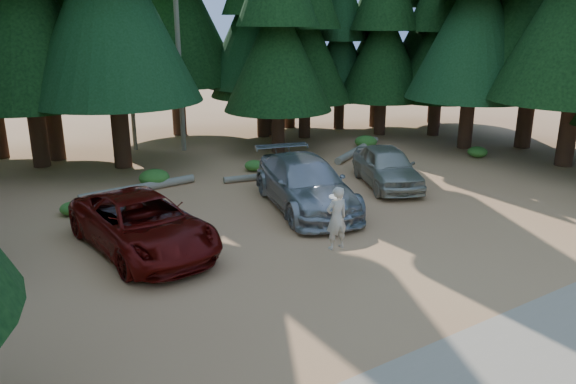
% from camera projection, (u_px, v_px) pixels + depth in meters
% --- Properties ---
extents(ground, '(160.00, 160.00, 0.00)m').
position_uv_depth(ground, '(354.00, 249.00, 16.31)').
color(ground, '#B4764C').
rests_on(ground, ground).
extents(gravel_strip, '(26.00, 3.50, 0.01)m').
position_uv_depth(gravel_strip, '(563.00, 357.00, 11.09)').
color(gravel_strip, tan).
rests_on(gravel_strip, ground).
extents(forest_belt_north, '(36.00, 7.00, 22.00)m').
position_uv_depth(forest_belt_north, '(165.00, 150.00, 28.34)').
color(forest_belt_north, black).
rests_on(forest_belt_north, ground).
extents(forest_belt_east, '(6.00, 22.00, 22.00)m').
position_uv_depth(forest_belt_east, '(548.00, 154.00, 27.54)').
color(forest_belt_east, black).
rests_on(forest_belt_east, ground).
extents(snag_front, '(0.24, 0.24, 12.00)m').
position_uv_depth(snag_front, '(177.00, 27.00, 26.57)').
color(snag_front, '#746A5C').
rests_on(snag_front, ground).
extents(snag_back, '(0.20, 0.20, 10.00)m').
position_uv_depth(snag_back, '(127.00, 48.00, 27.03)').
color(snag_back, '#746A5C').
rests_on(snag_back, ground).
extents(red_pickup, '(3.13, 5.95, 1.60)m').
position_uv_depth(red_pickup, '(142.00, 224.00, 16.00)').
color(red_pickup, '#5A0A07').
rests_on(red_pickup, ground).
extents(silver_minivan_center, '(3.94, 6.47, 1.75)m').
position_uv_depth(silver_minivan_center, '(305.00, 184.00, 19.57)').
color(silver_minivan_center, '#97999E').
rests_on(silver_minivan_center, ground).
extents(silver_minivan_right, '(3.59, 4.99, 1.58)m').
position_uv_depth(silver_minivan_right, '(387.00, 166.00, 22.19)').
color(silver_minivan_right, '#ABA898').
rests_on(silver_minivan_right, ground).
extents(frisbee_player, '(0.66, 0.46, 1.72)m').
position_uv_depth(frisbee_player, '(337.00, 218.00, 14.65)').
color(frisbee_player, beige).
rests_on(frisbee_player, ground).
extents(log_left, '(4.60, 0.64, 0.33)m').
position_uv_depth(log_left, '(139.00, 188.00, 21.52)').
color(log_left, '#746A5C').
rests_on(log_left, ground).
extents(log_mid, '(3.19, 0.89, 0.26)m').
position_uv_depth(log_mid, '(261.00, 176.00, 23.20)').
color(log_mid, '#746A5C').
rests_on(log_mid, ground).
extents(log_right, '(4.71, 2.91, 0.34)m').
position_uv_depth(log_right, '(358.00, 150.00, 27.71)').
color(log_right, '#746A5C').
rests_on(log_right, ground).
extents(shrub_far_left, '(0.80, 0.80, 0.44)m').
position_uv_depth(shrub_far_left, '(72.00, 208.00, 19.05)').
color(shrub_far_left, '#2B601C').
rests_on(shrub_far_left, ground).
extents(shrub_left, '(0.68, 0.68, 0.37)m').
position_uv_depth(shrub_left, '(90.00, 212.00, 18.84)').
color(shrub_left, '#2B601C').
rests_on(shrub_left, ground).
extents(shrub_center_left, '(1.20, 1.20, 0.66)m').
position_uv_depth(shrub_center_left, '(154.00, 178.00, 22.30)').
color(shrub_center_left, '#2B601C').
rests_on(shrub_center_left, ground).
extents(shrub_center_right, '(0.84, 0.84, 0.46)m').
position_uv_depth(shrub_center_right, '(254.00, 166.00, 24.51)').
color(shrub_center_right, '#2B601C').
rests_on(shrub_center_right, ground).
extents(shrub_right, '(0.94, 0.94, 0.52)m').
position_uv_depth(shrub_right, '(286.00, 160.00, 25.39)').
color(shrub_right, '#2B601C').
rests_on(shrub_right, ground).
extents(shrub_far_right, '(1.14, 1.14, 0.63)m').
position_uv_depth(shrub_far_right, '(366.00, 142.00, 28.86)').
color(shrub_far_right, '#2B601C').
rests_on(shrub_far_right, ground).
extents(shrub_edge_east, '(0.93, 0.93, 0.51)m').
position_uv_depth(shrub_edge_east, '(477.00, 152.00, 26.90)').
color(shrub_edge_east, '#2B601C').
rests_on(shrub_edge_east, ground).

